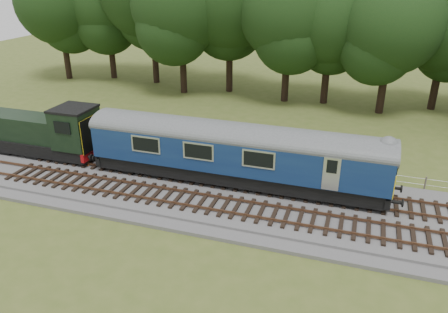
% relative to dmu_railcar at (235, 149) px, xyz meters
% --- Properties ---
extents(ground, '(120.00, 120.00, 0.00)m').
position_rel_dmu_railcar_xyz_m(ground, '(3.13, -1.40, -2.61)').
color(ground, '#4A5B21').
rests_on(ground, ground).
extents(ballast, '(70.00, 7.00, 0.35)m').
position_rel_dmu_railcar_xyz_m(ballast, '(3.13, -1.40, -2.43)').
color(ballast, '#4C4C4F').
rests_on(ballast, ground).
extents(track_north, '(67.20, 2.40, 0.21)m').
position_rel_dmu_railcar_xyz_m(track_north, '(3.13, -0.00, -2.19)').
color(track_north, black).
rests_on(track_north, ballast).
extents(track_south, '(67.20, 2.40, 0.21)m').
position_rel_dmu_railcar_xyz_m(track_south, '(3.13, -3.00, -2.19)').
color(track_south, black).
rests_on(track_south, ballast).
extents(fence, '(64.00, 0.12, 1.00)m').
position_rel_dmu_railcar_xyz_m(fence, '(3.13, 3.10, -2.61)').
color(fence, '#6B6054').
rests_on(fence, ground).
extents(tree_line, '(70.00, 8.00, 18.00)m').
position_rel_dmu_railcar_xyz_m(tree_line, '(3.13, 20.60, -2.61)').
color(tree_line, black).
rests_on(tree_line, ground).
extents(dmu_railcar, '(18.05, 2.86, 3.88)m').
position_rel_dmu_railcar_xyz_m(dmu_railcar, '(0.00, 0.00, 0.00)').
color(dmu_railcar, black).
rests_on(dmu_railcar, ground).
extents(shunter_loco, '(8.92, 2.60, 3.38)m').
position_rel_dmu_railcar_xyz_m(shunter_loco, '(-13.93, 0.00, -0.63)').
color(shunter_loco, black).
rests_on(shunter_loco, ground).
extents(worker, '(0.78, 0.61, 1.88)m').
position_rel_dmu_railcar_xyz_m(worker, '(-10.23, -0.69, -1.31)').
color(worker, '#F75C0D').
rests_on(worker, ballast).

